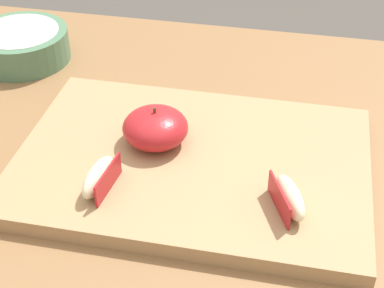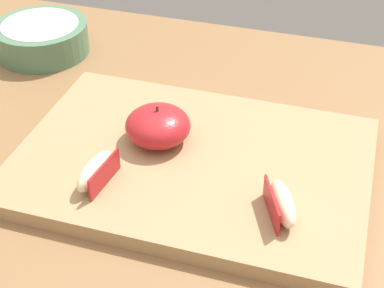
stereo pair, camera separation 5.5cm
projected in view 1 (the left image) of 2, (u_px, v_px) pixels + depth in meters
The scene contains 6 objects.
dining_table at pixel (144, 236), 0.83m from camera, with size 1.12×0.86×0.76m.
cutting_board at pixel (192, 163), 0.76m from camera, with size 0.44×0.31×0.02m.
apple_half_skin_up at pixel (155, 128), 0.76m from camera, with size 0.08×0.08×0.05m.
apple_wedge_near_knife at pixel (289, 198), 0.67m from camera, with size 0.05×0.07×0.03m.
apple_wedge_back at pixel (99, 177), 0.69m from camera, with size 0.03×0.07×0.03m.
ceramic_fruit_bowl at pixel (21, 44), 0.98m from camera, with size 0.15×0.15×0.05m.
Camera 1 is at (0.18, -0.56, 1.25)m, focal length 55.85 mm.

